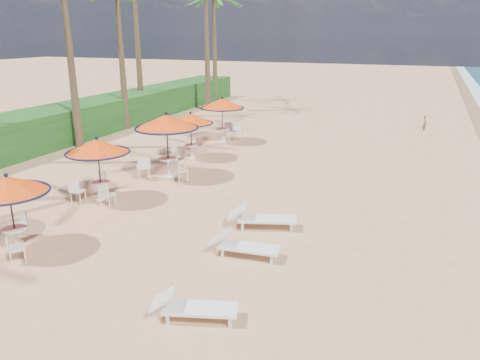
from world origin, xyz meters
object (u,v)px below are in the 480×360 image
(station_2, at_px, (167,130))
(lounger_mid, at_px, (242,245))
(station_0, at_px, (9,192))
(lounger_far, at_px, (260,217))
(station_4, at_px, (224,109))
(station_1, at_px, (97,154))
(lounger_near, at_px, (191,306))
(station_3, at_px, (190,123))

(station_2, distance_m, lounger_mid, 7.83)
(station_0, bearing_deg, lounger_far, 34.50)
(station_4, bearing_deg, station_1, -91.84)
(lounger_near, bearing_deg, station_2, 105.61)
(station_1, bearing_deg, lounger_near, -39.64)
(station_1, relative_size, station_4, 0.95)
(station_0, height_order, station_3, station_3)
(station_2, height_order, lounger_far, station_2)
(station_0, relative_size, lounger_near, 1.16)
(station_0, bearing_deg, station_2, 86.62)
(station_3, bearing_deg, station_1, -92.39)
(station_0, xyz_separation_m, lounger_mid, (5.80, 1.94, -1.35))
(lounger_near, bearing_deg, lounger_mid, 74.47)
(station_2, distance_m, lounger_far, 6.48)
(station_4, height_order, lounger_far, station_4)
(lounger_far, bearing_deg, station_2, 127.34)
(station_1, distance_m, lounger_near, 8.24)
(station_3, xyz_separation_m, lounger_far, (5.73, -6.56, -1.33))
(lounger_far, bearing_deg, station_0, -163.93)
(station_2, bearing_deg, station_3, 100.14)
(lounger_near, distance_m, lounger_mid, 3.05)
(lounger_mid, bearing_deg, station_1, 155.71)
(station_2, xyz_separation_m, station_3, (-0.54, 3.03, -0.28))
(station_2, relative_size, lounger_mid, 1.39)
(station_4, distance_m, lounger_far, 11.86)
(station_2, bearing_deg, lounger_near, -57.38)
(station_1, xyz_separation_m, station_3, (0.27, 6.36, -0.01))
(lounger_mid, xyz_separation_m, lounger_far, (-0.18, 1.93, 0.03))
(station_1, bearing_deg, lounger_mid, -19.04)
(lounger_mid, bearing_deg, lounger_near, -93.78)
(lounger_near, bearing_deg, station_1, 123.35)
(station_2, distance_m, lounger_near, 10.24)
(station_3, distance_m, lounger_near, 13.08)
(station_0, xyz_separation_m, station_4, (-0.05, 14.18, 0.10))
(station_1, distance_m, station_4, 10.12)
(lounger_mid, bearing_deg, station_2, 129.26)
(station_1, distance_m, lounger_mid, 6.67)
(station_1, distance_m, station_2, 3.44)
(station_0, distance_m, lounger_near, 6.14)
(lounger_far, bearing_deg, station_1, 159.63)
(lounger_near, bearing_deg, lounger_far, 75.95)
(lounger_near, bearing_deg, station_0, 152.27)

